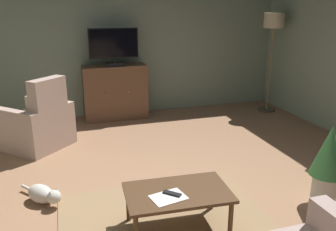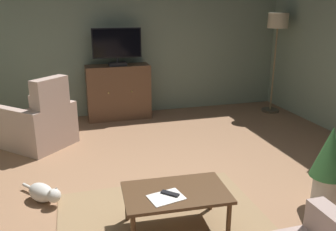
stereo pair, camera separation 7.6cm
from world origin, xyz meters
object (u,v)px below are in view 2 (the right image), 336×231
tv_remote (170,194)px  floor_lamp (277,32)px  television (117,46)px  armchair_near_window (38,124)px  cat (43,193)px  tv_cabinet (119,93)px  potted_plant_small_fern_corner (329,162)px  folded_newspaper (166,197)px  coffee_table (176,195)px

tv_remote → floor_lamp: 4.58m
television → floor_lamp: size_ratio=0.46×
armchair_near_window → cat: armchair_near_window is taller
tv_cabinet → floor_lamp: (2.96, -0.39, 1.08)m
television → potted_plant_small_fern_corner: (1.61, -3.58, -0.84)m
tv_cabinet → armchair_near_window: bearing=-143.2°
tv_cabinet → folded_newspaper: tv_cabinet is taller
cat → floor_lamp: 5.01m
television → armchair_near_window: 1.94m
cat → floor_lamp: size_ratio=0.30×
tv_cabinet → cat: bearing=-114.1°
folded_newspaper → armchair_near_window: 2.93m
tv_cabinet → armchair_near_window: (-1.35, -1.01, -0.14)m
coffee_table → tv_cabinet: bearing=90.0°
folded_newspaper → potted_plant_small_fern_corner: size_ratio=0.34×
armchair_near_window → floor_lamp: floor_lamp is taller
tv_cabinet → tv_remote: tv_cabinet is taller
television → potted_plant_small_fern_corner: television is taller
cat → folded_newspaper: bearing=-40.5°
potted_plant_small_fern_corner → floor_lamp: 3.66m
floor_lamp → potted_plant_small_fern_corner: bearing=-112.7°
coffee_table → cat: coffee_table is taller
cat → floor_lamp: floor_lamp is taller
tv_remote → folded_newspaper: bearing=81.3°
coffee_table → armchair_near_window: bearing=117.7°
tv_remote → potted_plant_small_fern_corner: (1.68, 0.01, 0.09)m
tv_remote → folded_newspaper: tv_remote is taller
tv_cabinet → coffee_table: tv_cabinet is taller
tv_remote → armchair_near_window: armchair_near_window is taller
tv_cabinet → floor_lamp: size_ratio=0.61×
tv_cabinet → coffee_table: bearing=-90.0°
potted_plant_small_fern_corner → cat: potted_plant_small_fern_corner is taller
armchair_near_window → cat: (0.13, -1.71, -0.23)m
television → coffee_table: 3.67m
folded_newspaper → armchair_near_window: bearing=103.1°
coffee_table → floor_lamp: 4.52m
tv_remote → potted_plant_small_fern_corner: potted_plant_small_fern_corner is taller
tv_remote → potted_plant_small_fern_corner: 1.69m
floor_lamp → folded_newspaper: bearing=-133.2°
tv_cabinet → television: bearing=-90.0°
television → cat: 3.19m
armchair_near_window → coffee_table: bearing=-62.3°
tv_cabinet → coffee_table: size_ratio=1.16×
tv_cabinet → potted_plant_small_fern_corner: tv_cabinet is taller
tv_cabinet → folded_newspaper: size_ratio=3.82×
armchair_near_window → potted_plant_small_fern_corner: bearing=-41.4°
tv_cabinet → potted_plant_small_fern_corner: bearing=-66.0°
coffee_table → folded_newspaper: 0.15m
coffee_table → armchair_near_window: armchair_near_window is taller
television → cat: television is taller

